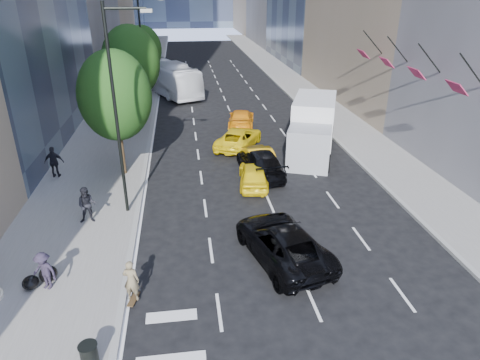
{
  "coord_description": "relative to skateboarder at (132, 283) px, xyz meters",
  "views": [
    {
      "loc": [
        -3.39,
        -16.05,
        10.71
      ],
      "look_at": [
        -0.67,
        3.81,
        1.6
      ],
      "focal_mm": 32.0,
      "sensor_mm": 36.0,
      "label": 1
    }
  ],
  "objects": [
    {
      "name": "box_truck",
      "position": [
        11.02,
        14.32,
        1.04
      ],
      "size": [
        5.27,
        8.15,
        3.67
      ],
      "rotation": [
        0.0,
        0.0,
        -0.36
      ],
      "color": "silver",
      "rests_on": "ground"
    },
    {
      "name": "pedestrian_a",
      "position": [
        -2.63,
        6.07,
        0.24
      ],
      "size": [
        0.93,
        0.74,
        1.85
      ],
      "primitive_type": "imported",
      "rotation": [
        0.0,
        0.0,
        0.04
      ],
      "color": "black",
      "rests_on": "sidewalk_left"
    },
    {
      "name": "garbage_bags",
      "position": [
        -3.59,
        1.37,
        -0.4
      ],
      "size": [
        1.19,
        1.15,
        0.59
      ],
      "color": "black",
      "rests_on": "sidewalk_left"
    },
    {
      "name": "facade_flags",
      "position": [
        16.24,
        13.0,
        5.35
      ],
      "size": [
        1.85,
        13.3,
        2.05
      ],
      "color": "black",
      "rests_on": "ground"
    },
    {
      "name": "trash_can",
      "position": [
        -1.0,
        -3.0,
        -0.29
      ],
      "size": [
        0.53,
        0.53,
        0.79
      ],
      "primitive_type": "cylinder",
      "color": "black",
      "rests_on": "sidewalk_left"
    },
    {
      "name": "pedestrian_c",
      "position": [
        -3.3,
        1.05,
        0.1
      ],
      "size": [
        1.17,
        0.97,
        1.57
      ],
      "primitive_type": "imported",
      "rotation": [
        0.0,
        0.0,
        -0.45
      ],
      "color": "#262030",
      "rests_on": "sidewalk_left"
    },
    {
      "name": "lamp_near",
      "position": [
        -0.72,
        7.0,
        4.98
      ],
      "size": [
        2.13,
        0.22,
        10.0
      ],
      "color": "black",
      "rests_on": "sidewalk_left"
    },
    {
      "name": "lamp_far",
      "position": [
        -0.72,
        25.0,
        4.98
      ],
      "size": [
        2.13,
        0.22,
        10.0
      ],
      "color": "black",
      "rests_on": "sidewalk_left"
    },
    {
      "name": "traffic_signal",
      "position": [
        -0.8,
        43.0,
        3.4
      ],
      "size": [
        2.48,
        0.53,
        5.2
      ],
      "color": "black",
      "rests_on": "sidewalk_left"
    },
    {
      "name": "taxi_c",
      "position": [
        6.1,
        16.0,
        -0.12
      ],
      "size": [
        4.33,
        5.67,
        1.43
      ],
      "primitive_type": "imported",
      "rotation": [
        0.0,
        0.0,
        2.71
      ],
      "color": "yellow",
      "rests_on": "ground"
    },
    {
      "name": "skateboarder",
      "position": [
        0.0,
        0.0,
        0.0
      ],
      "size": [
        0.69,
        0.54,
        1.67
      ],
      "primitive_type": "imported",
      "rotation": [
        0.0,
        0.0,
        2.89
      ],
      "color": "brown",
      "rests_on": "ground"
    },
    {
      "name": "ground",
      "position": [
        5.6,
        3.0,
        -0.83
      ],
      "size": [
        160.0,
        160.0,
        0.0
      ],
      "primitive_type": "plane",
      "color": "black",
      "rests_on": "ground"
    },
    {
      "name": "black_sedan_mercedes",
      "position": [
        6.8,
        11.0,
        -0.05
      ],
      "size": [
        2.61,
        5.56,
        1.57
      ],
      "primitive_type": "imported",
      "rotation": [
        0.0,
        0.0,
        3.22
      ],
      "color": "black",
      "rests_on": "ground"
    },
    {
      "name": "tree_mid",
      "position": [
        -1.6,
        22.0,
        4.48
      ],
      "size": [
        4.5,
        4.5,
        7.99
      ],
      "color": "#312413",
      "rests_on": "sidewalk_left"
    },
    {
      "name": "sidewalk_left",
      "position": [
        -3.4,
        33.0,
        -0.76
      ],
      "size": [
        6.0,
        120.0,
        0.15
      ],
      "primitive_type": "cube",
      "color": "slate",
      "rests_on": "ground"
    },
    {
      "name": "tree_near",
      "position": [
        -1.6,
        12.0,
        4.14
      ],
      "size": [
        4.2,
        4.2,
        7.46
      ],
      "color": "#312413",
      "rests_on": "sidewalk_left"
    },
    {
      "name": "sidewalk_right",
      "position": [
        15.6,
        33.0,
        -0.76
      ],
      "size": [
        4.0,
        120.0,
        0.15
      ],
      "primitive_type": "cube",
      "color": "slate",
      "rests_on": "ground"
    },
    {
      "name": "taxi_d",
      "position": [
        6.98,
        21.01,
        -0.13
      ],
      "size": [
        2.84,
        5.14,
        1.41
      ],
      "primitive_type": "imported",
      "rotation": [
        0.0,
        0.0,
        2.96
      ],
      "color": "orange",
      "rests_on": "ground"
    },
    {
      "name": "tree_far",
      "position": [
        -1.6,
        35.0,
        3.79
      ],
      "size": [
        3.9,
        3.9,
        6.92
      ],
      "color": "#312413",
      "rests_on": "sidewalk_left"
    },
    {
      "name": "black_sedan_lincoln",
      "position": [
        6.1,
        2.0,
        -0.05
      ],
      "size": [
        3.94,
        6.13,
        1.57
      ],
      "primitive_type": "imported",
      "rotation": [
        0.0,
        0.0,
        3.39
      ],
      "color": "black",
      "rests_on": "ground"
    },
    {
      "name": "taxi_a",
      "position": [
        6.1,
        9.5,
        -0.14
      ],
      "size": [
        2.13,
        4.25,
        1.39
      ],
      "primitive_type": "imported",
      "rotation": [
        0.0,
        0.0,
        3.02
      ],
      "color": "yellow",
      "rests_on": "ground"
    },
    {
      "name": "pedestrian_b",
      "position": [
        -5.6,
        11.98,
        0.27
      ],
      "size": [
        1.14,
        0.52,
        1.91
      ],
      "primitive_type": "imported",
      "rotation": [
        0.0,
        0.0,
        3.1
      ],
      "color": "black",
      "rests_on": "sidewalk_left"
    },
    {
      "name": "city_bus",
      "position": [
        0.8,
        34.23,
        0.87
      ],
      "size": [
        7.33,
        12.41,
        3.41
      ],
      "primitive_type": "imported",
      "rotation": [
        0.0,
        0.0,
        0.39
      ],
      "color": "white",
      "rests_on": "ground"
    },
    {
      "name": "taxi_b",
      "position": [
        6.8,
        12.0,
        -0.1
      ],
      "size": [
        1.91,
        4.57,
        1.47
      ],
      "primitive_type": "imported",
      "rotation": [
        0.0,
        0.0,
        3.22
      ],
      "color": "#DA9B0B",
      "rests_on": "ground"
    }
  ]
}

